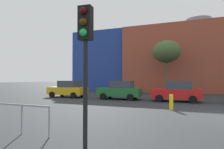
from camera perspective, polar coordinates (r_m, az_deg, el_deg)
building_backdrop at (r=33.50m, az=25.13°, el=3.88°), size 40.09×13.74×11.71m
parked_car_0 at (r=20.05m, az=-13.38°, el=-4.35°), size 4.00×1.96×1.73m
parked_car_1 at (r=17.50m, az=2.50°, el=-4.81°), size 4.01×1.97×1.74m
parked_car_2 at (r=16.65m, az=19.24°, el=-4.91°), size 4.00×1.96×1.73m
traffic_light_near_left at (r=4.99m, az=-8.26°, el=9.21°), size 0.38×0.37×3.83m
bare_tree_0 at (r=23.98m, az=16.42°, el=6.71°), size 3.42×3.42×6.67m
bollard_yellow_0 at (r=12.14m, az=17.76°, el=-8.11°), size 0.24×0.24×0.94m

